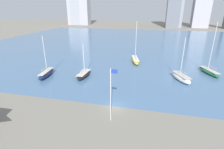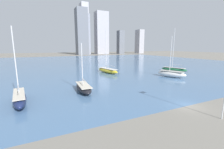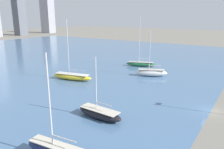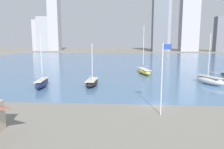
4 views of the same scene
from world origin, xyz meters
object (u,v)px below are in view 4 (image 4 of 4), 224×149
(sailboat_navy, at_px, (42,83))
(flag_pole, at_px, (162,76))
(sailboat_yellow, at_px, (144,71))
(sailboat_black, at_px, (92,82))
(sailboat_white, at_px, (210,80))

(sailboat_navy, bearing_deg, flag_pole, -41.64)
(flag_pole, distance_m, sailboat_yellow, 38.30)
(sailboat_navy, bearing_deg, sailboat_yellow, 34.31)
(sailboat_yellow, distance_m, sailboat_black, 23.16)
(sailboat_navy, height_order, sailboat_black, sailboat_navy)
(sailboat_yellow, height_order, sailboat_black, sailboat_yellow)
(sailboat_white, xyz_separation_m, sailboat_black, (-28.02, -3.60, -0.21))
(sailboat_navy, relative_size, sailboat_white, 1.00)
(flag_pole, height_order, sailboat_navy, sailboat_navy)
(flag_pole, relative_size, sailboat_navy, 0.84)
(sailboat_navy, xyz_separation_m, sailboat_black, (10.99, 2.45, -0.19))
(sailboat_white, height_order, sailboat_black, sailboat_white)
(sailboat_black, bearing_deg, flag_pole, -54.23)
(sailboat_white, bearing_deg, sailboat_navy, 164.14)
(sailboat_navy, xyz_separation_m, sailboat_white, (39.01, 6.05, 0.03))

